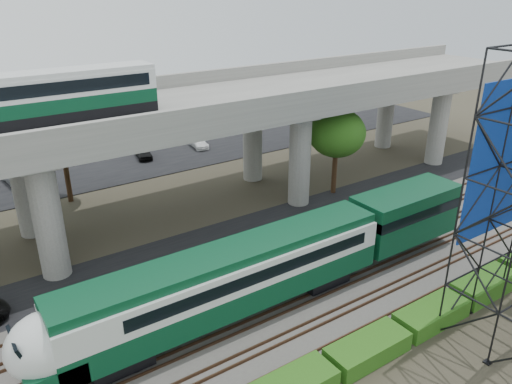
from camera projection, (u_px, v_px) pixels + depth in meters
ground at (298, 320)px, 28.12m from camera, size 140.00×140.00×0.00m
ballast_bed at (277, 301)px, 29.60m from camera, size 90.00×12.00×0.20m
service_road at (208, 244)px, 36.09m from camera, size 90.00×5.00×0.08m
parking_lot at (102, 157)px, 53.95m from camera, size 90.00×18.00×0.08m
harbor_water at (51, 115)px, 70.68m from camera, size 140.00×40.00×0.03m
rail_tracks at (277, 299)px, 29.53m from camera, size 90.00×9.52×0.16m
commuter_train at (263, 266)px, 27.96m from camera, size 29.30×3.06×4.30m
overpass at (161, 119)px, 36.78m from camera, size 80.00×12.00×12.40m
hedge_strip at (368, 348)px, 25.16m from camera, size 34.60×1.80×1.20m
trees at (109, 163)px, 35.81m from camera, size 40.94×16.94×7.69m
parked_cars at (112, 149)px, 54.13m from camera, size 37.13×9.85×1.31m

